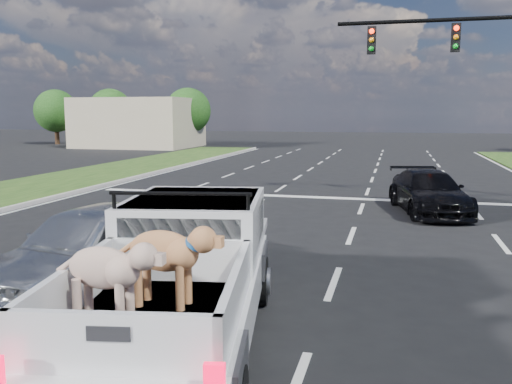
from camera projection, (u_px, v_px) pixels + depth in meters
ground at (241, 276)px, 10.26m from camera, size 160.00×160.00×0.00m
road_markings at (300, 214)px, 16.54m from camera, size 17.75×60.00×0.01m
curb_left at (32, 203)px, 18.23m from camera, size 0.15×60.00×0.14m
building_left at (139, 123)px, 49.37m from camera, size 10.00×8.00×4.40m
tree_far_a at (56, 111)px, 53.60m from camera, size 4.20×4.20×5.40m
tree_far_b at (110, 111)px, 52.12m from camera, size 4.20×4.20×5.40m
tree_far_c at (188, 111)px, 50.15m from camera, size 4.20×4.20×5.40m
pickup_truck at (181, 275)px, 7.07m from camera, size 2.91×5.76×2.06m
silver_sedan at (91, 247)px, 9.30m from camera, size 2.64×4.78×1.54m
black_coupe at (429, 192)px, 16.71m from camera, size 2.72×4.73×1.29m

